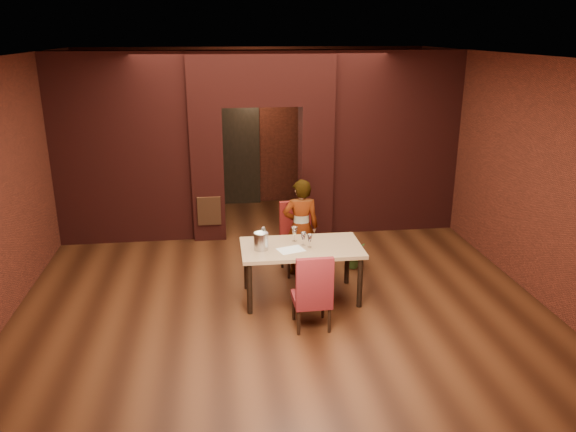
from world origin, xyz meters
The scene contains 25 objects.
floor centered at (0.00, 0.00, 0.00)m, with size 8.00×8.00×0.00m, color #452211.
ceiling centered at (0.00, 0.00, 3.20)m, with size 7.00×8.00×0.04m, color silver.
wall_back centered at (0.00, 4.00, 1.60)m, with size 7.00×0.04×3.20m, color maroon.
wall_front centered at (0.00, -4.00, 1.60)m, with size 7.00×0.04×3.20m, color maroon.
wall_left centered at (-3.50, 0.00, 1.60)m, with size 0.04×8.00×3.20m, color maroon.
wall_right centered at (3.50, 0.00, 1.60)m, with size 0.04×8.00×3.20m, color maroon.
pillar_left centered at (-0.95, 2.00, 1.15)m, with size 0.55×0.55×2.30m, color maroon.
pillar_right centered at (0.95, 2.00, 1.15)m, with size 0.55×0.55×2.30m, color maroon.
lintel centered at (0.00, 2.00, 2.75)m, with size 2.45×0.55×0.90m, color maroon.
wing_wall_left centered at (-2.36, 2.00, 1.60)m, with size 2.27×0.35×3.20m, color maroon.
wing_wall_right centered at (2.36, 2.00, 1.60)m, with size 2.27×0.35×3.20m, color maroon.
vent_panel centered at (-0.95, 1.71, 0.55)m, with size 0.40×0.03×0.50m, color #9E552E.
rear_door centered at (-0.40, 3.94, 1.05)m, with size 0.90×0.08×2.10m, color black.
rear_door_frame centered at (-0.40, 3.90, 1.05)m, with size 1.02×0.04×2.22m, color black.
dining_table centered at (0.29, -0.65, 0.38)m, with size 1.62×0.91×0.76m, color #A38158.
chair_far centered at (0.39, 0.22, 0.53)m, with size 0.48×0.48×1.07m, color maroon.
chair_near centered at (0.30, -1.45, 0.49)m, with size 0.45×0.45×0.99m, color maroon.
person_seated centered at (0.41, 0.16, 0.74)m, with size 0.54×0.35×1.47m, color silver.
wine_glass_a centered at (0.23, -0.47, 0.86)m, with size 0.09×0.09×0.21m, color white, non-canonical shape.
wine_glass_b centered at (0.32, -0.63, 0.85)m, with size 0.08×0.08×0.19m, color white, non-canonical shape.
wine_glass_c centered at (0.40, -0.71, 0.85)m, with size 0.08×0.08×0.18m, color white, non-canonical shape.
tasting_sheet centered at (0.14, -0.77, 0.76)m, with size 0.34×0.25×0.00m, color white.
wine_bucket centered at (-0.25, -0.71, 0.88)m, with size 0.19×0.19×0.23m, color #A9AAB0.
water_bottle centered at (-0.21, -0.57, 0.89)m, with size 0.06×0.06×0.26m, color white.
potted_plant centered at (1.25, 0.27, 0.19)m, with size 0.35×0.30×0.39m, color #376328.
Camera 1 is at (-0.79, -7.58, 3.52)m, focal length 35.00 mm.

